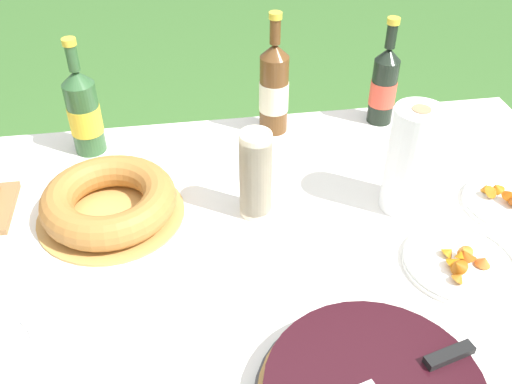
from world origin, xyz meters
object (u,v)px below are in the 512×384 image
(serving_knife, at_px, (392,379))
(cider_bottle_green, at_px, (84,112))
(snack_plate_near, at_px, (512,202))
(cup_stack, at_px, (255,175))
(bundt_cake, at_px, (109,201))
(paper_towel_roll, at_px, (411,160))
(cider_bottle_amber, at_px, (274,89))
(snack_plate_right, at_px, (460,262))
(juice_bottle_red, at_px, (384,85))

(serving_knife, distance_m, cider_bottle_green, 0.99)
(snack_plate_near, bearing_deg, cup_stack, 173.30)
(serving_knife, xyz_separation_m, bundt_cake, (-0.47, 0.55, -0.02))
(cup_stack, xyz_separation_m, cider_bottle_green, (-0.39, 0.33, 0.01))
(cider_bottle_green, xyz_separation_m, paper_towel_roll, (0.74, -0.35, 0.01))
(cup_stack, height_order, cider_bottle_green, cider_bottle_green)
(cider_bottle_amber, relative_size, paper_towel_roll, 1.30)
(bundt_cake, xyz_separation_m, snack_plate_right, (0.72, -0.28, -0.03))
(cider_bottle_green, bearing_deg, snack_plate_right, -35.63)
(snack_plate_right, xyz_separation_m, paper_towel_roll, (-0.05, 0.21, 0.12))
(bundt_cake, height_order, juice_bottle_red, juice_bottle_red)
(cup_stack, bearing_deg, snack_plate_right, -31.15)
(bundt_cake, bearing_deg, juice_bottle_red, 22.78)
(juice_bottle_red, bearing_deg, snack_plate_right, -92.20)
(serving_knife, xyz_separation_m, cider_bottle_amber, (-0.03, 0.86, 0.06))
(juice_bottle_red, distance_m, snack_plate_right, 0.60)
(cup_stack, xyz_separation_m, snack_plate_right, (0.39, -0.24, -0.10))
(cider_bottle_amber, bearing_deg, juice_bottle_red, 0.05)
(bundt_cake, relative_size, snack_plate_right, 1.41)
(serving_knife, height_order, juice_bottle_red, juice_bottle_red)
(bundt_cake, bearing_deg, snack_plate_right, -21.07)
(serving_knife, xyz_separation_m, snack_plate_near, (0.46, 0.44, -0.05))
(serving_knife, xyz_separation_m, snack_plate_right, (0.25, 0.27, -0.05))
(serving_knife, relative_size, paper_towel_roll, 1.43)
(juice_bottle_red, bearing_deg, serving_knife, -107.65)
(cider_bottle_amber, distance_m, snack_plate_right, 0.66)
(snack_plate_right, bearing_deg, cider_bottle_green, 144.37)
(juice_bottle_red, xyz_separation_m, snack_plate_near, (0.18, -0.42, -0.10))
(snack_plate_near, relative_size, paper_towel_roll, 0.87)
(bundt_cake, xyz_separation_m, cider_bottle_green, (-0.07, 0.28, 0.07))
(cup_stack, bearing_deg, cider_bottle_green, 140.37)
(bundt_cake, distance_m, juice_bottle_red, 0.81)
(paper_towel_roll, bearing_deg, snack_plate_near, -9.76)
(cup_stack, bearing_deg, bundt_cake, 172.93)
(serving_knife, distance_m, snack_plate_near, 0.64)
(cup_stack, height_order, paper_towel_roll, paper_towel_roll)
(bundt_cake, distance_m, cider_bottle_green, 0.30)
(bundt_cake, xyz_separation_m, cup_stack, (0.33, -0.04, 0.07))
(cup_stack, bearing_deg, paper_towel_roll, -4.44)
(serving_knife, height_order, cider_bottle_amber, cider_bottle_amber)
(cup_stack, height_order, cider_bottle_amber, cider_bottle_amber)
(serving_knife, distance_m, snack_plate_right, 0.38)
(serving_knife, xyz_separation_m, cup_stack, (-0.14, 0.51, 0.04))
(cup_stack, xyz_separation_m, juice_bottle_red, (0.41, 0.35, 0.01))
(cup_stack, xyz_separation_m, snack_plate_near, (0.60, -0.07, -0.09))
(cider_bottle_amber, height_order, juice_bottle_red, cider_bottle_amber)
(bundt_cake, relative_size, cider_bottle_green, 1.07)
(bundt_cake, bearing_deg, cider_bottle_green, 102.86)
(bundt_cake, bearing_deg, serving_knife, -49.76)
(cup_stack, bearing_deg, snack_plate_near, -6.70)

